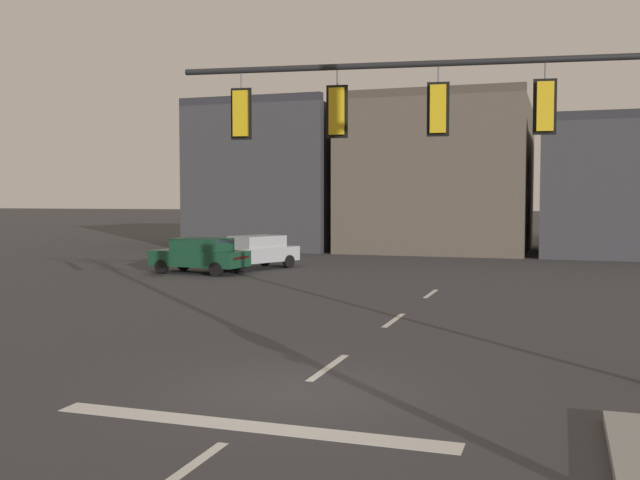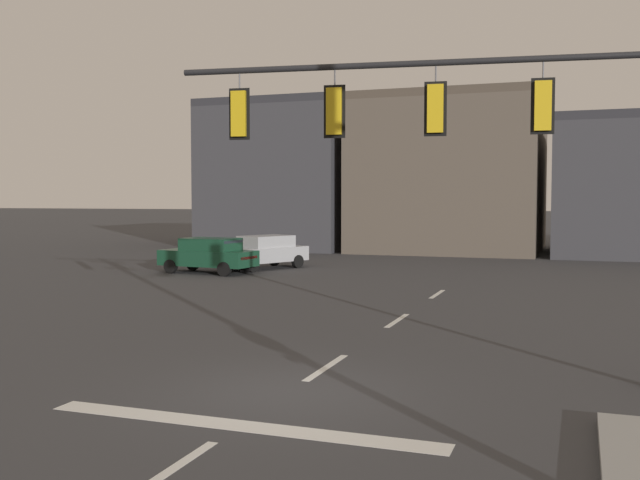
{
  "view_description": "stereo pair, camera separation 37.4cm",
  "coord_description": "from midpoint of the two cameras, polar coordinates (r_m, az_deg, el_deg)",
  "views": [
    {
      "loc": [
        4.42,
        -11.8,
        3.39
      ],
      "look_at": [
        -0.76,
        3.73,
        2.47
      ],
      "focal_mm": 40.87,
      "sensor_mm": 36.0,
      "label": 1
    },
    {
      "loc": [
        4.77,
        -11.68,
        3.39
      ],
      "look_at": [
        -0.76,
        3.73,
        2.47
      ],
      "focal_mm": 40.87,
      "sensor_mm": 36.0,
      "label": 2
    }
  ],
  "objects": [
    {
      "name": "signal_mast_near_side",
      "position": [
        14.06,
        12.6,
        8.21
      ],
      "size": [
        8.94,
        1.29,
        6.56
      ],
      "color": "black",
      "rests_on": "ground"
    },
    {
      "name": "stop_bar_paint",
      "position": [
        11.29,
        -5.43,
        -14.25
      ],
      "size": [
        6.4,
        0.5,
        0.01
      ],
      "primitive_type": "cube",
      "color": "silver",
      "rests_on": "ground"
    },
    {
      "name": "ground_plane",
      "position": [
        13.05,
        -1.61,
        -11.83
      ],
      "size": [
        400.0,
        400.0,
        0.0
      ],
      "primitive_type": "plane",
      "color": "#353538"
    },
    {
      "name": "building_row",
      "position": [
        48.87,
        11.66,
        4.31
      ],
      "size": [
        41.27,
        13.47,
        9.94
      ],
      "color": "#38383D",
      "rests_on": "ground"
    },
    {
      "name": "car_lot_nearside",
      "position": [
        33.53,
        -8.4,
        -1.13
      ],
      "size": [
        4.59,
        2.29,
        1.61
      ],
      "color": "#143D28",
      "rests_on": "ground"
    },
    {
      "name": "car_lot_middle",
      "position": [
        35.37,
        -4.06,
        -0.88
      ],
      "size": [
        3.44,
        4.75,
        1.61
      ],
      "color": "#9EA0A5",
      "rests_on": "ground"
    },
    {
      "name": "lane_centreline",
      "position": [
        14.88,
        1.24,
        -9.93
      ],
      "size": [
        0.16,
        26.4,
        0.01
      ],
      "color": "silver",
      "rests_on": "ground"
    }
  ]
}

